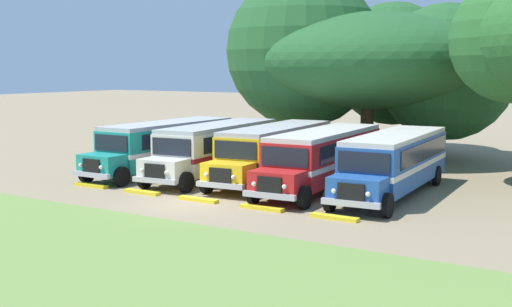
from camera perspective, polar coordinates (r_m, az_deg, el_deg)
ground_plane at (r=28.67m, az=-6.03°, el=-4.40°), size 220.00×220.00×0.00m
foreground_grass_strip at (r=23.16m, az=-18.29°, el=-7.58°), size 80.00×10.54×0.01m
parked_bus_slot_0 at (r=37.58m, az=-7.81°, el=0.81°), size 2.75×10.85×2.82m
parked_bus_slot_1 at (r=35.85m, az=-3.40°, el=0.55°), size 3.50×10.96×2.82m
parked_bus_slot_2 at (r=34.53m, az=1.67°, el=0.30°), size 3.51×10.97×2.82m
parked_bus_slot_3 at (r=32.27m, az=5.82°, el=-0.23°), size 3.30×10.93×2.82m
parked_bus_slot_4 at (r=31.19m, az=11.86°, el=-0.62°), size 3.30×10.93×2.82m
curb_wheelstop_0 at (r=33.66m, az=-14.04°, el=-2.69°), size 2.00×0.36×0.15m
curb_wheelstop_1 at (r=31.38m, az=-9.84°, el=-3.30°), size 2.00×0.36×0.15m
curb_wheelstop_2 at (r=29.31m, az=-5.01°, el=-3.98°), size 2.00×0.36×0.15m
curb_wheelstop_3 at (r=27.47m, az=0.51°, el=-4.72°), size 2.00×0.36×0.15m
curb_wheelstop_4 at (r=25.93m, az=6.78°, el=-5.50°), size 2.00×0.36×0.15m
broad_shade_tree at (r=44.63m, az=9.61°, el=7.94°), size 18.11×16.22×12.11m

